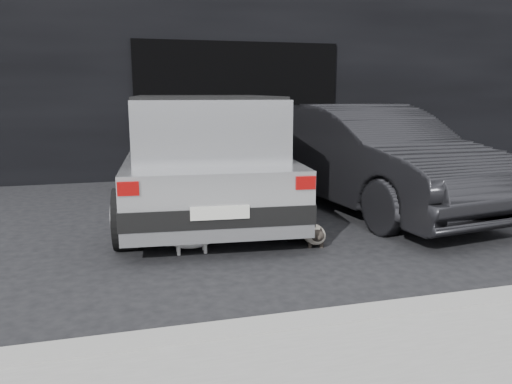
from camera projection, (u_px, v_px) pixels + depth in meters
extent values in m
plane|color=black|center=(235.00, 233.00, 5.97)|extent=(80.00, 80.00, 0.00)
cube|color=black|center=(218.00, 54.00, 11.40)|extent=(34.00, 4.00, 5.00)
cube|color=black|center=(239.00, 110.00, 9.74)|extent=(4.00, 0.10, 2.60)
cube|color=gray|center=(442.00, 309.00, 3.76)|extent=(18.00, 0.25, 0.12)
cube|color=#B7B9BC|center=(203.00, 174.00, 6.93)|extent=(2.30, 4.48, 0.69)
cube|color=#B7B9BC|center=(203.00, 125.00, 6.58)|extent=(1.94, 3.02, 0.69)
cube|color=black|center=(203.00, 125.00, 6.58)|extent=(1.94, 2.91, 0.56)
cube|color=black|center=(219.00, 217.00, 4.94)|extent=(1.96, 0.34, 0.20)
cube|color=black|center=(194.00, 161.00, 8.96)|extent=(1.96, 0.34, 0.20)
cube|color=silver|center=(220.00, 213.00, 4.83)|extent=(0.58, 0.07, 0.13)
cube|color=#8C0707|center=(128.00, 189.00, 4.63)|extent=(0.20, 0.05, 0.13)
cube|color=#8C0707|center=(306.00, 183.00, 4.94)|extent=(0.20, 0.05, 0.13)
cube|color=black|center=(202.00, 97.00, 6.51)|extent=(1.92, 2.73, 0.03)
cylinder|color=black|center=(126.00, 219.00, 5.31)|extent=(0.30, 0.68, 0.67)
cylinder|color=slate|center=(113.00, 220.00, 5.28)|extent=(0.05, 0.37, 0.37)
cylinder|color=black|center=(297.00, 211.00, 5.64)|extent=(0.30, 0.68, 0.67)
cylinder|color=slate|center=(309.00, 211.00, 5.66)|extent=(0.05, 0.37, 0.37)
cylinder|color=black|center=(139.00, 173.00, 8.25)|extent=(0.30, 0.68, 0.67)
cylinder|color=slate|center=(131.00, 174.00, 8.23)|extent=(0.05, 0.37, 0.37)
cylinder|color=black|center=(251.00, 170.00, 8.58)|extent=(0.30, 0.68, 0.67)
cylinder|color=slate|center=(259.00, 170.00, 8.61)|extent=(0.05, 0.37, 0.37)
imported|color=black|center=(368.00, 157.00, 7.18)|extent=(2.20, 4.68, 1.48)
ellipsoid|color=beige|center=(314.00, 234.00, 5.54)|extent=(0.36, 0.56, 0.20)
ellipsoid|color=beige|center=(316.00, 235.00, 5.41)|extent=(0.26, 0.26, 0.19)
ellipsoid|color=black|center=(318.00, 236.00, 5.27)|extent=(0.17, 0.16, 0.13)
sphere|color=black|center=(318.00, 238.00, 5.22)|extent=(0.06, 0.06, 0.06)
cone|color=black|center=(321.00, 230.00, 5.28)|extent=(0.06, 0.07, 0.07)
cone|color=black|center=(314.00, 230.00, 5.27)|extent=(0.06, 0.07, 0.07)
cylinder|color=black|center=(322.00, 245.00, 5.41)|extent=(0.04, 0.04, 0.06)
cylinder|color=black|center=(310.00, 245.00, 5.41)|extent=(0.04, 0.04, 0.06)
cylinder|color=black|center=(317.00, 237.00, 5.71)|extent=(0.04, 0.04, 0.06)
cylinder|color=black|center=(306.00, 237.00, 5.70)|extent=(0.04, 0.04, 0.06)
cylinder|color=black|center=(310.00, 230.00, 5.82)|extent=(0.07, 0.28, 0.08)
ellipsoid|color=silver|center=(191.00, 239.00, 5.22)|extent=(0.48, 0.26, 0.20)
ellipsoid|color=silver|center=(203.00, 236.00, 5.24)|extent=(0.21, 0.21, 0.17)
ellipsoid|color=silver|center=(214.00, 229.00, 5.26)|extent=(0.12, 0.14, 0.12)
sphere|color=silver|center=(219.00, 229.00, 5.27)|extent=(0.05, 0.05, 0.05)
cone|color=silver|center=(212.00, 223.00, 5.27)|extent=(0.06, 0.05, 0.06)
cone|color=silver|center=(213.00, 225.00, 5.21)|extent=(0.06, 0.05, 0.06)
cylinder|color=silver|center=(204.00, 245.00, 5.33)|extent=(0.04, 0.04, 0.12)
cylinder|color=silver|center=(205.00, 248.00, 5.21)|extent=(0.04, 0.04, 0.12)
cylinder|color=silver|center=(178.00, 246.00, 5.27)|extent=(0.04, 0.04, 0.12)
cylinder|color=silver|center=(179.00, 250.00, 5.16)|extent=(0.04, 0.04, 0.12)
cylinder|color=silver|center=(167.00, 244.00, 5.18)|extent=(0.26, 0.11, 0.08)
ellipsoid|color=gray|center=(183.00, 238.00, 5.18)|extent=(0.18, 0.14, 0.09)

